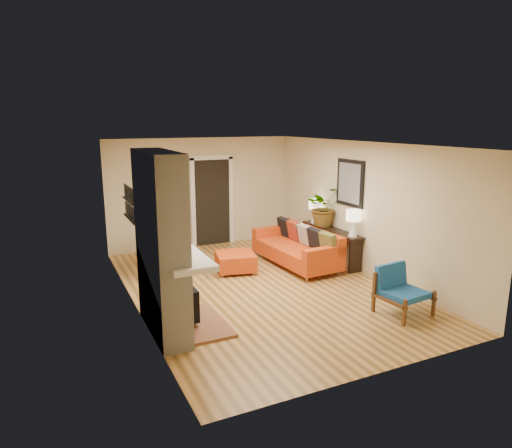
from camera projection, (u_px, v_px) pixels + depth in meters
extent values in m
plane|color=tan|center=(261.00, 287.00, 8.38)|extent=(6.50, 6.50, 0.00)
plane|color=white|center=(261.00, 144.00, 7.81)|extent=(6.50, 6.50, 0.00)
plane|color=beige|center=(202.00, 193.00, 10.96)|extent=(4.50, 0.00, 4.50)
plane|color=beige|center=(385.00, 271.00, 5.23)|extent=(4.50, 0.00, 4.50)
plane|color=beige|center=(132.00, 231.00, 7.15)|extent=(0.00, 6.50, 6.50)
plane|color=beige|center=(363.00, 208.00, 9.04)|extent=(0.00, 6.50, 6.50)
cube|color=black|center=(212.00, 202.00, 11.09)|extent=(0.88, 0.06, 2.10)
cube|color=white|center=(193.00, 204.00, 10.88)|extent=(0.10, 0.08, 2.18)
cube|color=white|center=(231.00, 201.00, 11.29)|extent=(0.10, 0.08, 2.18)
cube|color=white|center=(211.00, 158.00, 10.84)|extent=(1.08, 0.08, 0.10)
cube|color=black|center=(350.00, 183.00, 9.28)|extent=(0.04, 0.85, 0.95)
cube|color=slate|center=(349.00, 183.00, 9.27)|extent=(0.01, 0.70, 0.80)
cube|color=black|center=(130.00, 219.00, 7.45)|extent=(0.06, 0.95, 0.02)
cube|color=black|center=(129.00, 201.00, 7.39)|extent=(0.06, 0.95, 0.02)
cube|color=white|center=(159.00, 205.00, 6.24)|extent=(0.42, 1.50, 1.48)
cube|color=white|center=(163.00, 294.00, 6.53)|extent=(0.42, 1.50, 1.12)
cube|color=white|center=(179.00, 255.00, 6.51)|extent=(0.60, 1.68, 0.08)
cube|color=black|center=(178.00, 299.00, 6.64)|extent=(0.03, 0.72, 0.78)
cube|color=brown|center=(199.00, 323.00, 6.86)|extent=(0.75, 1.30, 0.04)
cube|color=black|center=(186.00, 305.00, 6.71)|extent=(0.30, 0.36, 0.48)
cylinder|color=black|center=(185.00, 277.00, 6.61)|extent=(0.10, 0.10, 0.40)
cube|color=gold|center=(176.00, 212.00, 6.36)|extent=(0.04, 0.95, 0.95)
cube|color=silver|center=(177.00, 212.00, 6.36)|extent=(0.01, 0.82, 0.82)
cylinder|color=silver|center=(307.00, 278.00, 8.69)|extent=(0.04, 0.04, 0.10)
cylinder|color=silver|center=(337.00, 273.00, 9.02)|extent=(0.04, 0.04, 0.10)
cylinder|color=silver|center=(259.00, 253.00, 10.33)|extent=(0.04, 0.04, 0.10)
cylinder|color=silver|center=(286.00, 249.00, 10.67)|extent=(0.04, 0.04, 0.10)
cube|color=#C55612|center=(295.00, 253.00, 9.63)|extent=(1.04, 2.21, 0.31)
cube|color=#C55612|center=(310.00, 236.00, 9.73)|extent=(0.32, 2.17, 0.36)
cube|color=#C55612|center=(324.00, 253.00, 8.73)|extent=(0.94, 0.24, 0.21)
cube|color=#C55612|center=(272.00, 231.00, 10.42)|extent=(0.94, 0.24, 0.21)
cube|color=brown|center=(328.00, 243.00, 8.94)|extent=(0.23, 0.42, 0.43)
cube|color=black|center=(316.00, 239.00, 9.30)|extent=(0.23, 0.42, 0.43)
cube|color=#A9A9A4|center=(304.00, 234.00, 9.65)|extent=(0.23, 0.42, 0.43)
cube|color=#9D321C|center=(295.00, 231.00, 9.96)|extent=(0.23, 0.42, 0.43)
cube|color=black|center=(285.00, 227.00, 10.31)|extent=(0.23, 0.42, 0.43)
cylinder|color=silver|center=(223.00, 276.00, 8.90)|extent=(0.04, 0.04, 0.06)
cylinder|color=silver|center=(254.00, 274.00, 9.03)|extent=(0.04, 0.04, 0.06)
cylinder|color=silver|center=(218.00, 266.00, 9.48)|extent=(0.04, 0.04, 0.06)
cylinder|color=silver|center=(247.00, 264.00, 9.61)|extent=(0.04, 0.04, 0.06)
cube|color=#C55612|center=(235.00, 261.00, 9.21)|extent=(0.90, 0.90, 0.32)
cube|color=brown|center=(389.00, 301.00, 7.00)|extent=(0.13, 0.70, 0.05)
cube|color=brown|center=(405.00, 313.00, 6.76)|extent=(0.05, 0.05, 0.41)
cube|color=brown|center=(374.00, 292.00, 7.25)|extent=(0.05, 0.05, 0.66)
cube|color=brown|center=(418.00, 293.00, 7.35)|extent=(0.13, 0.70, 0.05)
cube|color=brown|center=(434.00, 303.00, 7.11)|extent=(0.05, 0.05, 0.41)
cube|color=brown|center=(403.00, 284.00, 7.60)|extent=(0.05, 0.05, 0.66)
cube|color=blue|center=(404.00, 293.00, 7.16)|extent=(0.68, 0.65, 0.09)
cube|color=blue|center=(391.00, 275.00, 7.35)|extent=(0.63, 0.23, 0.38)
cube|color=brown|center=(159.00, 234.00, 9.18)|extent=(0.99, 1.20, 0.04)
cylinder|color=brown|center=(143.00, 260.00, 8.80)|extent=(0.06, 0.06, 0.74)
cylinder|color=brown|center=(173.00, 258.00, 8.88)|extent=(0.06, 0.06, 0.74)
cylinder|color=brown|center=(147.00, 247.00, 9.65)|extent=(0.06, 0.06, 0.74)
cylinder|color=brown|center=(175.00, 246.00, 9.73)|extent=(0.06, 0.06, 0.74)
cube|color=brown|center=(166.00, 257.00, 8.62)|extent=(0.54, 0.54, 0.04)
cube|color=brown|center=(166.00, 241.00, 8.76)|extent=(0.43, 0.17, 0.47)
cylinder|color=brown|center=(156.00, 273.00, 8.48)|extent=(0.04, 0.04, 0.45)
cylinder|color=brown|center=(175.00, 272.00, 8.53)|extent=(0.04, 0.04, 0.45)
cylinder|color=brown|center=(157.00, 267.00, 8.82)|extent=(0.04, 0.04, 0.45)
cylinder|color=brown|center=(176.00, 266.00, 8.87)|extent=(0.04, 0.04, 0.45)
cube|color=brown|center=(169.00, 240.00, 9.91)|extent=(0.54, 0.54, 0.04)
cube|color=brown|center=(168.00, 230.00, 9.66)|extent=(0.43, 0.17, 0.47)
cylinder|color=brown|center=(160.00, 253.00, 9.77)|extent=(0.04, 0.04, 0.45)
cylinder|color=brown|center=(177.00, 252.00, 9.82)|extent=(0.04, 0.04, 0.45)
cylinder|color=brown|center=(161.00, 248.00, 10.11)|extent=(0.04, 0.04, 0.45)
cylinder|color=brown|center=(177.00, 248.00, 10.16)|extent=(0.04, 0.04, 0.45)
cube|color=black|center=(332.00, 230.00, 9.77)|extent=(0.34, 1.85, 0.05)
cube|color=black|center=(355.00, 256.00, 9.10)|extent=(0.30, 0.04, 0.68)
cube|color=black|center=(310.00, 237.00, 10.60)|extent=(0.30, 0.04, 0.68)
cone|color=white|center=(353.00, 229.00, 9.10)|extent=(0.18, 0.18, 0.30)
cylinder|color=white|center=(353.00, 220.00, 9.06)|extent=(0.03, 0.03, 0.06)
cylinder|color=#FFEABF|center=(354.00, 215.00, 9.03)|extent=(0.30, 0.30, 0.22)
cone|color=white|center=(315.00, 216.00, 10.32)|extent=(0.18, 0.18, 0.30)
cylinder|color=white|center=(315.00, 208.00, 10.28)|extent=(0.03, 0.03, 0.06)
cylinder|color=#FFEABF|center=(315.00, 204.00, 10.26)|extent=(0.30, 0.30, 0.22)
imported|color=#1E5919|center=(324.00, 207.00, 9.94)|extent=(0.87, 0.78, 0.87)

